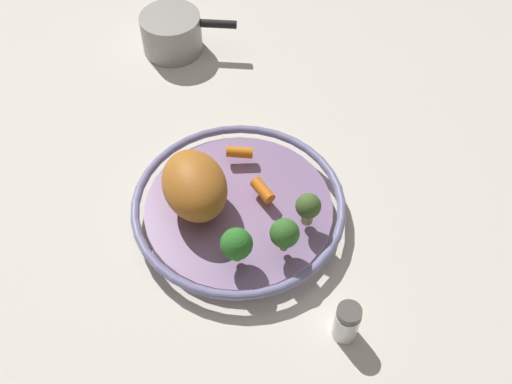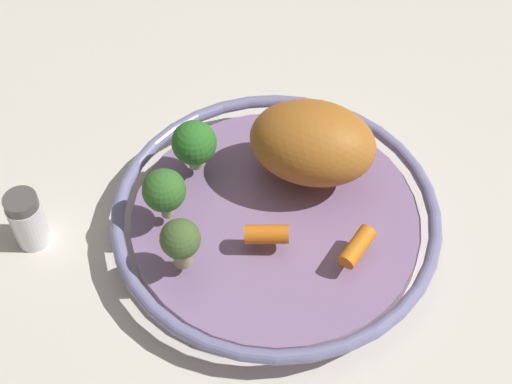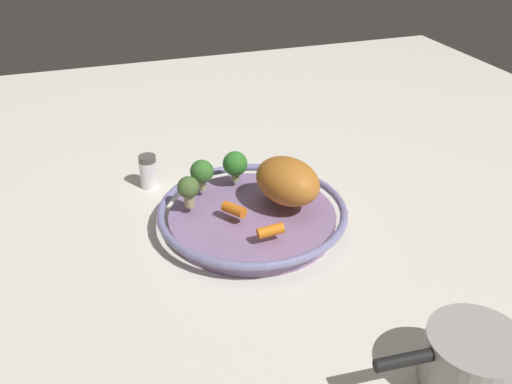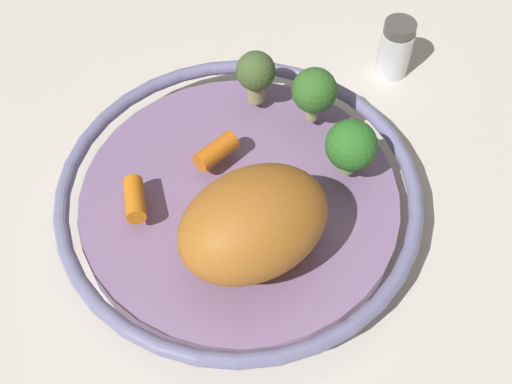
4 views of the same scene
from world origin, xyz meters
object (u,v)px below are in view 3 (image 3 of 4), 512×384
roast_chicken_piece (287,181)px  baby_carrot_near_rim (271,231)px  baby_carrot_center (234,210)px  serving_bowl (252,215)px  salt_shaker (149,171)px  broccoli_floret_small (202,172)px  broccoli_floret_edge (237,164)px  saucepan (471,361)px  broccoli_floret_mid (188,189)px

roast_chicken_piece → baby_carrot_near_rim: bearing=-34.0°
roast_chicken_piece → baby_carrot_center: 0.11m
serving_bowl → baby_carrot_center: (0.01, -0.04, 0.03)m
salt_shaker → broccoli_floret_small: bearing=35.6°
broccoli_floret_edge → salt_shaker: bearing=-122.9°
salt_shaker → saucepan: 0.69m
salt_shaker → baby_carrot_center: bearing=27.7°
baby_carrot_near_rim → broccoli_floret_small: 0.20m
serving_bowl → saucepan: saucepan is taller
saucepan → baby_carrot_near_rim: bearing=-157.1°
baby_carrot_center → saucepan: saucepan is taller
broccoli_floret_edge → serving_bowl: bearing=-1.5°
baby_carrot_near_rim → broccoli_floret_small: size_ratio=0.73×
roast_chicken_piece → baby_carrot_near_rim: roast_chicken_piece is taller
broccoli_floret_small → broccoli_floret_mid: 0.06m
broccoli_floret_small → saucepan: (0.51, 0.21, -0.04)m
broccoli_floret_edge → broccoli_floret_mid: broccoli_floret_edge is taller
salt_shaker → saucepan: bearing=25.1°
roast_chicken_piece → baby_carrot_near_rim: size_ratio=3.00×
baby_carrot_center → broccoli_floret_small: size_ratio=0.72×
serving_bowl → roast_chicken_piece: roast_chicken_piece is taller
serving_bowl → saucepan: 0.45m
roast_chicken_piece → broccoli_floret_small: size_ratio=2.19×
broccoli_floret_small → salt_shaker: bearing=-144.4°
roast_chicken_piece → broccoli_floret_edge: size_ratio=2.24×
baby_carrot_near_rim → roast_chicken_piece: bearing=146.0°
saucepan → serving_bowl: bearing=-161.6°
salt_shaker → saucepan: size_ratio=0.36×
baby_carrot_near_rim → salt_shaker: (-0.30, -0.15, -0.02)m
baby_carrot_near_rim → salt_shaker: 0.34m
roast_chicken_piece → saucepan: size_ratio=0.69×
baby_carrot_near_rim → broccoli_floret_edge: bearing=179.7°
saucepan → roast_chicken_piece: bearing=-170.0°
serving_bowl → salt_shaker: size_ratio=4.95×
serving_bowl → baby_carrot_center: bearing=-69.6°
baby_carrot_center → saucepan: size_ratio=0.22×
baby_carrot_center → broccoli_floret_edge: bearing=160.8°
serving_bowl → broccoli_floret_edge: size_ratio=5.79×
broccoli_floret_edge → broccoli_floret_mid: size_ratio=1.02×
salt_shaker → saucepan: (0.63, 0.29, 0.01)m
baby_carrot_near_rim → saucepan: 0.36m
broccoli_floret_edge → broccoli_floret_mid: 0.13m
serving_bowl → roast_chicken_piece: 0.09m
baby_carrot_center → baby_carrot_near_rim: same height
broccoli_floret_mid → serving_bowl: bearing=70.3°
salt_shaker → broccoli_floret_edge: bearing=57.1°
broccoli_floret_mid → saucepan: size_ratio=0.30×
serving_bowl → broccoli_floret_small: bearing=-141.6°
roast_chicken_piece → broccoli_floret_small: roast_chicken_piece is taller
roast_chicken_piece → broccoli_floret_mid: size_ratio=2.28×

